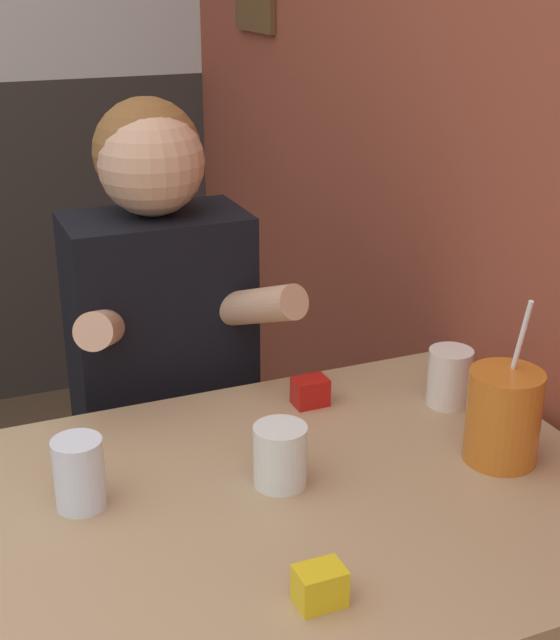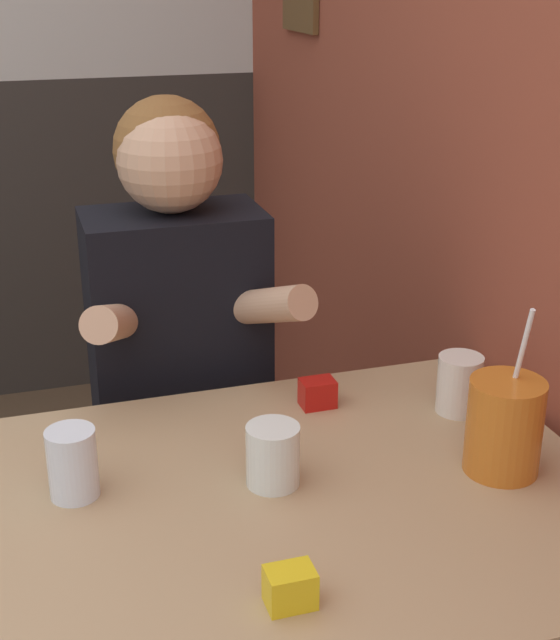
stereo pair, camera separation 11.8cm
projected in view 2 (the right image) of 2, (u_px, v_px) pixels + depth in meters
brick_wall_right at (404, 12)px, 1.97m from camera, size 0.08×4.29×2.70m
main_table at (278, 537)px, 1.33m from camera, size 1.00×0.75×0.72m
person_seated at (181, 393)px, 1.80m from camera, size 0.42×0.40×1.23m
cocktail_pitcher at (504, 426)px, 1.35m from camera, size 0.12×0.12×0.27m
glass_near_pitcher at (73, 463)px, 1.29m from camera, size 0.07×0.07×0.11m
glass_center at (273, 455)px, 1.32m from camera, size 0.08×0.08×0.10m
glass_far_side at (459, 384)px, 1.54m from camera, size 0.08×0.08×0.10m
condiment_ketchup at (318, 393)px, 1.57m from camera, size 0.06×0.04×0.05m
condiment_mustard at (290, 587)px, 1.08m from camera, size 0.06×0.04×0.05m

